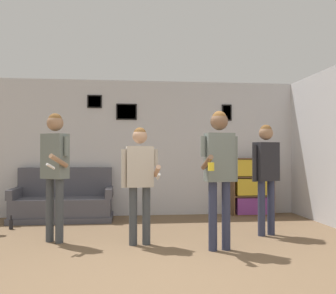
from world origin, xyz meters
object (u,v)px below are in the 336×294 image
object	(u,v)px
couch	(63,203)
person_player_foreground_center	(140,173)
drinking_cup	(258,155)
bookshelf	(252,187)
bottle_on_floor	(11,224)
person_player_foreground_left	(55,162)
person_watcher_holding_cup	(219,163)
person_spectator_near_bookshelf	(266,167)

from	to	relation	value
couch	person_player_foreground_center	bearing A→B (deg)	-56.53
person_player_foreground_center	drinking_cup	bearing A→B (deg)	42.18
bookshelf	bottle_on_floor	world-z (taller)	bookshelf
couch	bottle_on_floor	xyz separation A→B (m)	(-0.70, -0.77, -0.22)
person_player_foreground_center	drinking_cup	size ratio (longest dim) A/B	14.50
person_player_foreground_left	bottle_on_floor	xyz separation A→B (m)	(-0.88, 1.00, -1.03)
person_watcher_holding_cup	person_player_foreground_center	bearing A→B (deg)	158.49
person_spectator_near_bookshelf	drinking_cup	distance (m)	1.94
bookshelf	person_player_foreground_left	xyz separation A→B (m)	(-3.51, -1.96, 0.55)
person_player_foreground_left	person_player_foreground_center	world-z (taller)	person_player_foreground_left
person_player_foreground_center	person_spectator_near_bookshelf	xyz separation A→B (m)	(1.92, 0.39, 0.06)
bookshelf	couch	bearing A→B (deg)	-177.07
bookshelf	drinking_cup	bearing A→B (deg)	0.15
couch	person_player_foreground_left	distance (m)	1.96
bookshelf	person_watcher_holding_cup	size ratio (longest dim) A/B	0.64
couch	person_player_foreground_center	world-z (taller)	person_player_foreground_center
bottle_on_floor	bookshelf	bearing A→B (deg)	12.34
person_player_foreground_left	person_spectator_near_bookshelf	size ratio (longest dim) A/B	1.08
person_player_foreground_left	person_watcher_holding_cup	xyz separation A→B (m)	(2.18, -0.67, -0.01)
person_watcher_holding_cup	person_player_foreground_left	bearing A→B (deg)	162.89
person_player_foreground_center	person_watcher_holding_cup	xyz separation A→B (m)	(1.00, -0.40, 0.14)
person_spectator_near_bookshelf	bookshelf	bearing A→B (deg)	77.42
couch	person_player_foreground_left	world-z (taller)	person_player_foreground_left
person_watcher_holding_cup	bottle_on_floor	bearing A→B (deg)	151.36
drinking_cup	person_watcher_holding_cup	bearing A→B (deg)	-119.08
drinking_cup	bookshelf	bearing A→B (deg)	-179.85
bookshelf	person_watcher_holding_cup	distance (m)	3.00
person_player_foreground_center	person_spectator_near_bookshelf	bearing A→B (deg)	11.36
person_player_foreground_left	person_spectator_near_bookshelf	distance (m)	3.10
bookshelf	person_spectator_near_bookshelf	size ratio (longest dim) A/B	0.68
bottle_on_floor	drinking_cup	distance (m)	4.75
bookshelf	person_player_foreground_left	size ratio (longest dim) A/B	0.64
person_player_foreground_center	drinking_cup	distance (m)	3.34
person_player_foreground_left	person_player_foreground_center	size ratio (longest dim) A/B	1.13
person_player_foreground_left	person_watcher_holding_cup	world-z (taller)	person_player_foreground_left
person_player_foreground_center	person_spectator_near_bookshelf	distance (m)	1.96
couch	person_player_foreground_left	size ratio (longest dim) A/B	1.01
couch	person_player_foreground_center	size ratio (longest dim) A/B	1.14
bottle_on_floor	drinking_cup	size ratio (longest dim) A/B	2.05
bookshelf	person_player_foreground_center	world-z (taller)	person_player_foreground_center
couch	person_player_foreground_left	bearing A→B (deg)	-84.34
person_player_foreground_center	bookshelf	bearing A→B (deg)	43.76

